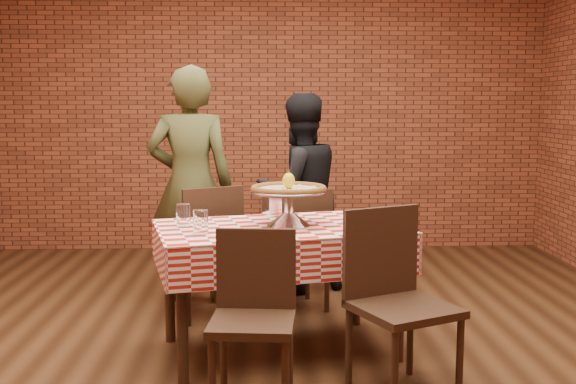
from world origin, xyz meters
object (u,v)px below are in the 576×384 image
object	(u,v)px
water_glass_right	(183,215)
condiment_caddy	(272,206)
pizza	(289,190)
chair_far_right	(295,248)
chair_near_right	(404,305)
chair_far_left	(202,250)
diner_black	(299,193)
table	(280,290)
pizza_stand	(289,208)
chair_near_left	(252,327)
water_glass_left	(201,222)
diner_olive	(190,185)

from	to	relation	value
water_glass_right	condiment_caddy	bearing A→B (deg)	33.56
pizza	chair_far_right	bearing A→B (deg)	84.46
chair_near_right	chair_far_right	xyz separation A→B (m)	(-0.47, 1.48, -0.03)
pizza	water_glass_right	world-z (taller)	pizza
chair_far_left	diner_black	distance (m)	0.97
chair_far_right	chair_near_right	bearing A→B (deg)	87.73
table	pizza	world-z (taller)	pizza
table	pizza_stand	distance (m)	0.49
chair_near_left	chair_far_left	size ratio (longest dim) A/B	0.95
chair_near_right	water_glass_left	bearing A→B (deg)	133.48
pizza	water_glass_right	xyz separation A→B (m)	(-0.61, -0.02, -0.14)
chair_near_left	diner_black	world-z (taller)	diner_black
chair_far_right	chair_near_left	bearing A→B (deg)	60.60
chair_near_right	diner_olive	xyz separation A→B (m)	(-1.23, 1.73, 0.40)
pizza_stand	chair_far_right	xyz separation A→B (m)	(0.08, 0.83, -0.42)
chair_near_left	chair_near_right	size ratio (longest dim) A/B	0.93
table	condiment_caddy	bearing A→B (deg)	96.83
water_glass_left	chair_near_left	xyz separation A→B (m)	(0.29, -0.60, -0.39)
pizza	chair_near_right	xyz separation A→B (m)	(0.55, -0.65, -0.50)
pizza_stand	water_glass_left	world-z (taller)	pizza_stand
pizza	diner_olive	world-z (taller)	diner_olive
water_glass_right	chair_near_left	size ratio (longest dim) A/B	0.15
pizza_stand	chair_near_right	world-z (taller)	pizza_stand
chair_far_right	diner_black	xyz separation A→B (m)	(0.05, 0.48, 0.33)
pizza_stand	chair_near_left	distance (m)	0.97
water_glass_right	chair_near_left	bearing A→B (deg)	-63.65
table	diner_olive	distance (m)	1.36
pizza_stand	chair_near_left	world-z (taller)	pizza_stand
chair_near_right	diner_black	size ratio (longest dim) A/B	0.61
condiment_caddy	chair_far_left	bearing A→B (deg)	104.39
chair_near_right	chair_far_right	world-z (taller)	chair_near_right
water_glass_right	pizza_stand	bearing A→B (deg)	2.02
chair_far_right	diner_black	size ratio (longest dim) A/B	0.57
chair_near_left	diner_olive	xyz separation A→B (m)	(-0.48, 1.93, 0.44)
condiment_caddy	chair_near_left	size ratio (longest dim) A/B	0.16
condiment_caddy	chair_near_left	bearing A→B (deg)	-131.45
chair_near_right	diner_olive	world-z (taller)	diner_olive
chair_near_left	diner_black	xyz separation A→B (m)	(0.33, 2.16, 0.34)
water_glass_right	diner_olive	xyz separation A→B (m)	(-0.07, 1.10, 0.04)
table	chair_far_left	bearing A→B (deg)	125.40
pizza	condiment_caddy	distance (m)	0.36
pizza_stand	chair_far_right	world-z (taller)	pizza_stand
table	chair_near_right	distance (m)	0.88
water_glass_left	water_glass_right	xyz separation A→B (m)	(-0.12, 0.23, 0.00)
chair_far_left	diner_olive	size ratio (longest dim) A/B	0.53
chair_near_right	chair_far_left	world-z (taller)	chair_near_right
table	chair_near_right	size ratio (longest dim) A/B	1.48
diner_olive	chair_near_right	bearing A→B (deg)	123.32
condiment_caddy	diner_olive	size ratio (longest dim) A/B	0.08
diner_black	chair_far_left	bearing A→B (deg)	16.75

